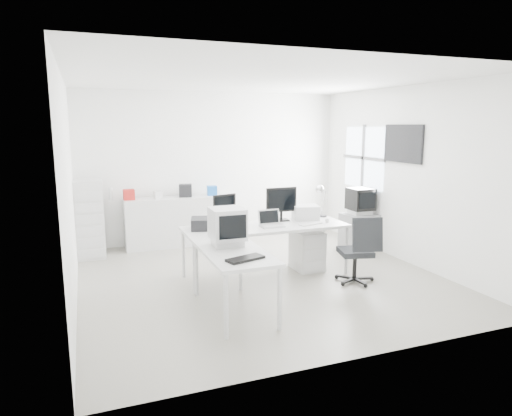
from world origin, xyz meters
name	(u,v)px	position (x,y,z in m)	size (l,w,h in m)	color
floor	(261,278)	(0.00, 0.00, 0.00)	(5.00, 5.00, 0.01)	#B5B1A3
ceiling	(261,79)	(0.00, 0.00, 2.80)	(5.00, 5.00, 0.01)	white
back_wall	(213,167)	(0.00, 2.50, 1.40)	(5.00, 0.02, 2.80)	white
left_wall	(69,191)	(-2.50, 0.00, 1.40)	(0.02, 5.00, 2.80)	white
right_wall	(407,175)	(2.50, 0.00, 1.40)	(0.02, 5.00, 2.80)	white
window	(363,158)	(2.48, 1.20, 1.60)	(0.02, 1.20, 1.10)	white
wall_picture	(403,144)	(2.47, 0.10, 1.90)	(0.04, 0.90, 0.60)	black
main_desk	(266,251)	(0.11, 0.09, 0.38)	(2.40, 0.80, 0.75)	silver
side_desk	(234,281)	(-0.74, -1.01, 0.38)	(0.70, 1.40, 0.75)	silver
drawer_pedestal	(307,250)	(0.81, 0.14, 0.30)	(0.40, 0.50, 0.60)	silver
inkjet_printer	(207,223)	(-0.74, 0.19, 0.83)	(0.45, 0.35, 0.16)	black
lcd_monitor_small	(225,210)	(-0.44, 0.34, 0.98)	(0.37, 0.21, 0.46)	black
lcd_monitor_large	(281,204)	(0.46, 0.34, 1.00)	(0.49, 0.20, 0.51)	black
laptop	(272,219)	(0.16, -0.01, 0.87)	(0.37, 0.38, 0.25)	#B7B7BA
white_keyboard	(311,224)	(0.76, -0.06, 0.76)	(0.39, 0.12, 0.02)	silver
white_mouse	(327,220)	(1.06, -0.01, 0.78)	(0.06, 0.06, 0.06)	silver
laser_printer	(306,212)	(0.86, 0.31, 0.86)	(0.38, 0.32, 0.22)	silver
desk_lamp	(323,204)	(1.21, 0.39, 0.96)	(0.14, 0.14, 0.42)	silver
crt_monitor	(227,226)	(-0.74, -0.76, 0.99)	(0.42, 0.42, 0.49)	#B7B7BA
black_keyboard	(245,259)	(-0.74, -1.41, 0.76)	(0.43, 0.17, 0.03)	black
office_chair	(355,249)	(1.18, -0.63, 0.49)	(0.56, 0.56, 0.97)	#222427
tv_cabinet	(359,231)	(2.22, 0.85, 0.32)	(0.59, 0.48, 0.64)	slate
crt_tv	(360,201)	(2.22, 0.85, 0.86)	(0.50, 0.48, 0.45)	black
sideboard	(175,222)	(-0.80, 2.24, 0.45)	(1.80, 0.45, 0.90)	silver
clutter_box_a	(129,195)	(-1.60, 2.24, 0.99)	(0.18, 0.16, 0.18)	#AE1D18
clutter_box_b	(158,195)	(-1.10, 2.24, 0.97)	(0.13, 0.11, 0.13)	silver
clutter_box_c	(185,191)	(-0.60, 2.24, 1.02)	(0.23, 0.21, 0.23)	black
clutter_box_d	(212,191)	(-0.10, 2.24, 0.99)	(0.18, 0.15, 0.18)	blue
clutter_bottle	(111,194)	(-1.90, 2.28, 1.01)	(0.07, 0.07, 0.22)	silver
filing_cabinet	(89,219)	(-2.28, 2.02, 0.65)	(0.46, 0.54, 1.30)	silver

